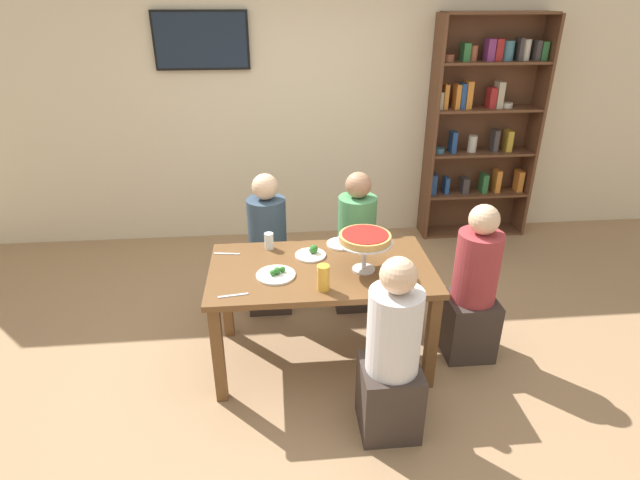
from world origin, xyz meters
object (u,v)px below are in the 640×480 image
water_glass_clear_near (269,241)px  bookshelf (482,126)px  salad_plate_near_diner (276,274)px  cutlery_fork_near (233,295)px  salad_plate_far_diner (311,253)px  diner_head_east (473,294)px  diner_far_right (356,251)px  beer_glass_amber_short (323,278)px  salad_plate_spare (342,243)px  television (201,40)px  diner_near_right (392,361)px  beer_glass_amber_tall (396,282)px  dining_table (321,281)px  diner_far_left (268,253)px  deep_dish_pizza_stand (365,240)px  cutlery_knife_near (227,254)px

water_glass_clear_near → bookshelf: bearing=38.3°
salad_plate_near_diner → cutlery_fork_near: bearing=-140.5°
water_glass_clear_near → salad_plate_far_diner: bearing=-25.8°
diner_head_east → diner_far_right: bearing=-45.8°
salad_plate_near_diner → beer_glass_amber_short: size_ratio=1.53×
salad_plate_near_diner → salad_plate_far_diner: salad_plate_far_diner is taller
bookshelf → salad_plate_spare: (-1.64, -1.70, -0.40)m
television → diner_near_right: 3.39m
diner_far_right → beer_glass_amber_tall: bearing=3.7°
television → diner_near_right: (1.23, -2.79, -1.48)m
beer_glass_amber_short → water_glass_clear_near: beer_glass_amber_short is taller
dining_table → beer_glass_amber_tall: bearing=-39.8°
bookshelf → salad_plate_far_diner: 2.66m
dining_table → salad_plate_far_diner: bearing=107.3°
dining_table → beer_glass_amber_tall: (0.41, -0.35, 0.17)m
salad_plate_far_diner → water_glass_clear_near: (-0.29, 0.14, 0.04)m
television → diner_near_right: bearing=-66.2°
salad_plate_near_diner → cutlery_fork_near: 0.34m
salad_plate_spare → diner_far_left: bearing=142.4°
dining_table → beer_glass_amber_tall: size_ratio=11.15×
diner_head_east → salad_plate_spare: (-0.87, 0.34, 0.26)m
salad_plate_far_diner → beer_glass_amber_tall: size_ratio=1.60×
diner_far_right → diner_near_right: bearing=-0.6°
diner_head_east → diner_far_left: 1.59m
bookshelf → salad_plate_spare: bookshelf is taller
dining_table → salad_plate_spare: size_ratio=7.03×
diner_far_left → water_glass_clear_near: size_ratio=9.92×
television → deep_dish_pizza_stand: (1.16, -2.17, -1.02)m
bookshelf → water_glass_clear_near: bearing=-141.7°
deep_dish_pizza_stand → salad_plate_far_diner: bearing=144.5°
diner_head_east → diner_far_right: 1.01m
salad_plate_spare → beer_glass_amber_short: beer_glass_amber_short is taller
diner_near_right → water_glass_clear_near: 1.23m
beer_glass_amber_short → diner_head_east: bearing=13.2°
bookshelf → beer_glass_amber_short: (-1.83, -2.29, -0.34)m
bookshelf → salad_plate_far_diner: bearing=-135.4°
water_glass_clear_near → diner_far_left: bearing=92.4°
diner_far_right → deep_dish_pizza_stand: 0.89m
television → beer_glass_amber_tall: bearing=-61.9°
bookshelf → salad_plate_far_diner: size_ratio=10.49×
dining_table → bookshelf: bookshelf is taller
bookshelf → diner_head_east: (-0.77, -2.04, -0.67)m
cutlery_knife_near → deep_dish_pizza_stand: bearing=169.7°
diner_near_right → cutlery_fork_near: 1.00m
television → salad_plate_spare: bearing=-59.2°
dining_table → water_glass_clear_near: size_ratio=12.66×
diner_far_right → television: bearing=-138.7°
cutlery_fork_near → salad_plate_spare: bearing=31.5°
water_glass_clear_near → beer_glass_amber_short: bearing=-61.0°
dining_table → beer_glass_amber_short: 0.33m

